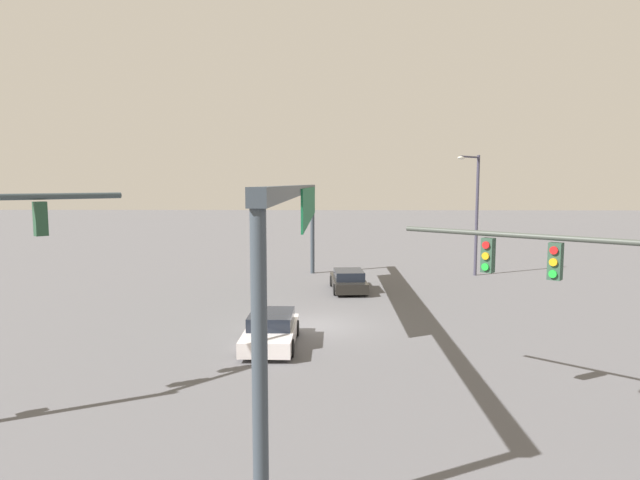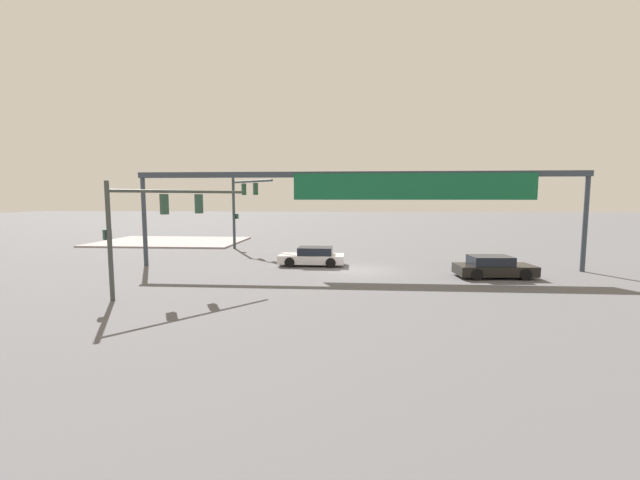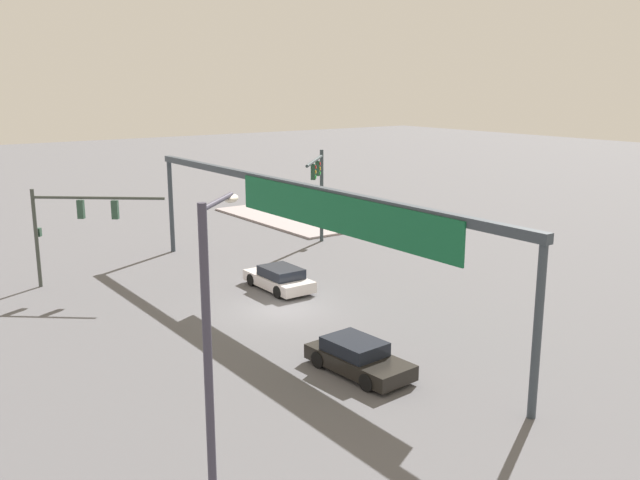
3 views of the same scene
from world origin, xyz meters
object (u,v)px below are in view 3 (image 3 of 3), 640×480
traffic_signal_near_corner (319,182)px  streetlamp_curved_arm (212,347)px  traffic_signal_opposite_side (72,218)px  sedan_car_approaching (358,357)px  sedan_car_waiting_far (279,279)px

traffic_signal_near_corner → streetlamp_curved_arm: bearing=3.8°
traffic_signal_opposite_side → sedan_car_approaching: bearing=-33.9°
traffic_signal_near_corner → sedan_car_approaching: size_ratio=1.42×
traffic_signal_near_corner → sedan_car_approaching: traffic_signal_near_corner is taller
traffic_signal_near_corner → streetlamp_curved_arm: streetlamp_curved_arm is taller
sedan_car_waiting_far → traffic_signal_opposite_side: bearing=52.4°
traffic_signal_near_corner → traffic_signal_opposite_side: bearing=-45.0°
traffic_signal_opposite_side → sedan_car_waiting_far: size_ratio=1.27×
traffic_signal_opposite_side → sedan_car_approaching: (-16.96, -5.03, -3.09)m
traffic_signal_opposite_side → sedan_car_waiting_far: traffic_signal_opposite_side is taller
sedan_car_approaching → sedan_car_waiting_far: size_ratio=1.02×
streetlamp_curved_arm → sedan_car_waiting_far: (15.59, -11.73, -4.05)m
streetlamp_curved_arm → sedan_car_waiting_far: bearing=8.8°
streetlamp_curved_arm → sedan_car_approaching: bearing=-12.9°
traffic_signal_opposite_side → streetlamp_curved_arm: bearing=-59.2°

